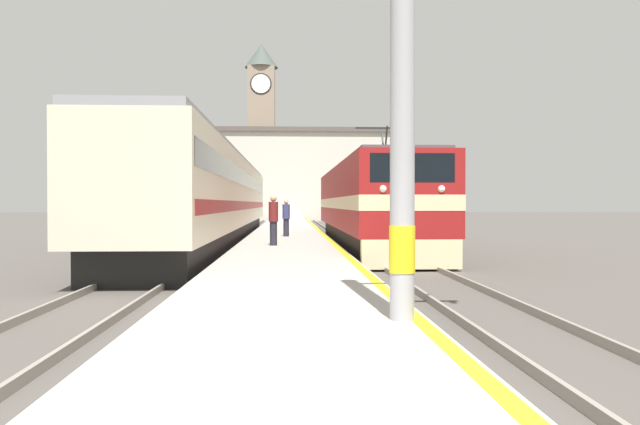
{
  "coord_description": "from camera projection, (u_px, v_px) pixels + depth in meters",
  "views": [
    {
      "loc": [
        0.05,
        -4.98,
        1.87
      ],
      "look_at": [
        1.42,
        22.45,
        1.48
      ],
      "focal_mm": 35.0,
      "sensor_mm": 36.0,
      "label": 1
    }
  ],
  "objects": [
    {
      "name": "station_building",
      "position": [
        314.0,
        175.0,
        69.73
      ],
      "size": [
        21.15,
        6.67,
        10.08
      ],
      "color": "beige",
      "rests_on": "ground"
    },
    {
      "name": "clock_tower",
      "position": [
        261.0,
        126.0,
        77.86
      ],
      "size": [
        4.13,
        4.13,
        21.82
      ],
      "color": "gray",
      "rests_on": "ground"
    },
    {
      "name": "second_waiting_passenger",
      "position": [
        273.0,
        219.0,
        22.05
      ],
      "size": [
        0.34,
        0.34,
        1.78
      ],
      "color": "#23232D",
      "rests_on": "platform"
    },
    {
      "name": "passenger_train",
      "position": [
        218.0,
        197.0,
        29.93
      ],
      "size": [
        2.92,
        34.61,
        4.07
      ],
      "color": "black",
      "rests_on": "ground"
    },
    {
      "name": "platform",
      "position": [
        288.0,
        238.0,
        29.96
      ],
      "size": [
        3.7,
        140.0,
        0.39
      ],
      "color": "#ADA89E",
      "rests_on": "ground"
    },
    {
      "name": "rail_track_far",
      "position": [
        217.0,
        242.0,
        29.8
      ],
      "size": [
        2.83,
        140.0,
        0.16
      ],
      "color": "#514C47",
      "rests_on": "ground"
    },
    {
      "name": "locomotive_train",
      "position": [
        367.0,
        205.0,
        26.69
      ],
      "size": [
        2.92,
        19.95,
        4.54
      ],
      "color": "black",
      "rests_on": "ground"
    },
    {
      "name": "rail_track_near",
      "position": [
        358.0,
        242.0,
        30.13
      ],
      "size": [
        2.83,
        140.0,
        0.16
      ],
      "color": "#514C47",
      "rests_on": "ground"
    },
    {
      "name": "ground_plane",
      "position": [
        288.0,
        237.0,
        34.96
      ],
      "size": [
        200.0,
        200.0,
        0.0
      ],
      "primitive_type": "plane",
      "color": "#514C47"
    },
    {
      "name": "person_on_platform",
      "position": [
        286.0,
        217.0,
        28.14
      ],
      "size": [
        0.34,
        0.34,
        1.66
      ],
      "color": "#23232D",
      "rests_on": "platform"
    },
    {
      "name": "catenary_mast",
      "position": [
        406.0,
        45.0,
        7.91
      ],
      "size": [
        2.21,
        0.33,
        7.19
      ],
      "color": "#9E9EA3",
      "rests_on": "platform"
    }
  ]
}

